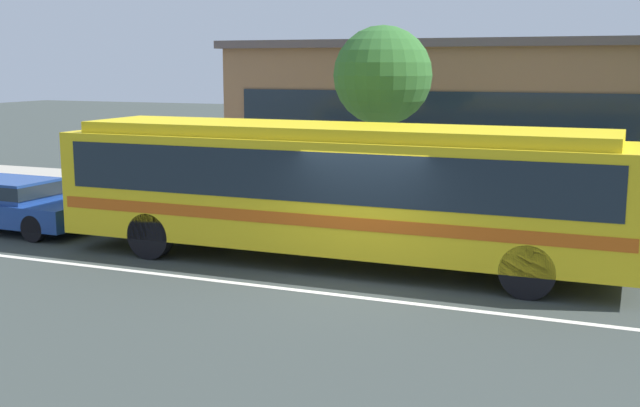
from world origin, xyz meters
name	(u,v)px	position (x,y,z in m)	size (l,w,h in m)	color
ground_plane	(359,285)	(0.00, 0.00, 0.00)	(120.00, 120.00, 0.00)	#353C39
sidewalk_slab	(444,219)	(0.00, 6.71, 0.06)	(60.00, 8.00, 0.12)	#9C978A
lane_stripe_center	(344,296)	(0.00, -0.80, 0.00)	(56.00, 0.16, 0.01)	silver
transit_bus	(337,184)	(-0.99, 1.36, 1.68)	(11.97, 2.58, 2.89)	gold
sedan_behind_bus	(8,201)	(-9.86, 1.43, 0.72)	(4.61, 1.98, 1.29)	navy
pedestrian_waiting_near_sign	(533,211)	(2.74, 3.14, 1.07)	(0.44, 0.44, 1.63)	navy
pedestrian_walking_along_curb	(489,200)	(1.67, 3.97, 1.10)	(0.36, 0.36, 1.67)	#28394E
bus_stop_sign	(608,185)	(4.18, 3.29, 1.69)	(0.08, 0.44, 2.44)	gray
street_tree_near_stop	(382,78)	(-1.26, 5.17, 3.79)	(2.44, 2.44, 4.94)	brown
station_building	(540,117)	(1.66, 12.64, 2.43)	(18.94, 8.64, 4.84)	#856242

